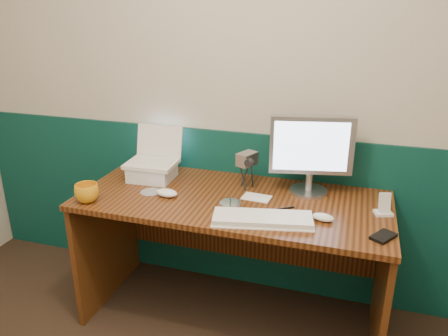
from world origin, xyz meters
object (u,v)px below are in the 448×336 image
(mug, at_px, (87,193))
(camcorder, at_px, (247,171))
(keyboard, at_px, (262,219))
(desk, at_px, (232,260))
(laptop, at_px, (151,146))
(monitor, at_px, (311,155))

(mug, bearing_deg, camcorder, 29.68)
(keyboard, relative_size, camcorder, 2.29)
(desk, height_order, mug, mug)
(laptop, bearing_deg, keyboard, -27.11)
(keyboard, xyz_separation_m, mug, (-0.90, -0.05, 0.03))
(desk, bearing_deg, keyboard, -46.13)
(desk, height_order, keyboard, keyboard)
(camcorder, bearing_deg, laptop, -151.75)
(camcorder, bearing_deg, mug, -126.03)
(desk, distance_m, keyboard, 0.49)
(laptop, xyz_separation_m, monitor, (0.88, 0.07, 0.01))
(desk, distance_m, laptop, 0.78)
(monitor, relative_size, keyboard, 0.93)
(monitor, relative_size, mug, 3.51)
(desk, bearing_deg, mug, -159.19)
(monitor, xyz_separation_m, camcorder, (-0.33, -0.03, -0.11))
(monitor, xyz_separation_m, keyboard, (-0.16, -0.40, -0.20))
(desk, distance_m, monitor, 0.72)
(mug, bearing_deg, keyboard, 3.09)
(monitor, bearing_deg, laptop, 172.85)
(mug, bearing_deg, laptop, 64.59)
(desk, xyz_separation_m, mug, (-0.69, -0.26, 0.42))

